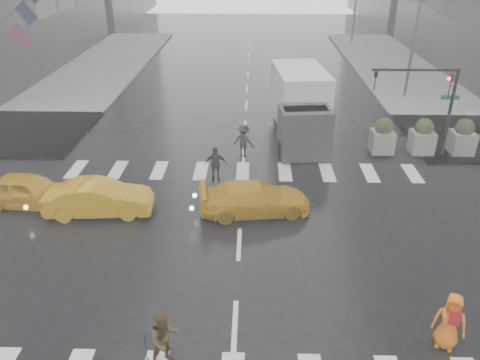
{
  "coord_description": "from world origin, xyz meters",
  "views": [
    {
      "loc": [
        0.43,
        -13.96,
        9.77
      ],
      "look_at": [
        -0.02,
        2.0,
        1.58
      ],
      "focal_mm": 35.0,
      "sensor_mm": 36.0,
      "label": 1
    }
  ],
  "objects_px": {
    "pedestrian_orange": "(450,321)",
    "taxi_mid": "(99,198)",
    "traffic_signal_pole": "(432,95)",
    "box_truck": "(301,105)",
    "taxi_front": "(28,190)",
    "pedestrian_brown": "(164,339)"
  },
  "relations": [
    {
      "from": "pedestrian_orange",
      "to": "taxi_mid",
      "type": "distance_m",
      "value": 13.08
    },
    {
      "from": "traffic_signal_pole",
      "to": "box_truck",
      "type": "relative_size",
      "value": 0.66
    },
    {
      "from": "traffic_signal_pole",
      "to": "taxi_front",
      "type": "distance_m",
      "value": 18.69
    },
    {
      "from": "pedestrian_orange",
      "to": "box_truck",
      "type": "distance_m",
      "value": 15.11
    },
    {
      "from": "traffic_signal_pole",
      "to": "pedestrian_orange",
      "type": "distance_m",
      "value": 13.23
    },
    {
      "from": "pedestrian_orange",
      "to": "traffic_signal_pole",
      "type": "bearing_deg",
      "value": 99.66
    },
    {
      "from": "taxi_mid",
      "to": "box_truck",
      "type": "bearing_deg",
      "value": -51.01
    },
    {
      "from": "pedestrian_orange",
      "to": "taxi_front",
      "type": "height_order",
      "value": "pedestrian_orange"
    },
    {
      "from": "pedestrian_brown",
      "to": "box_truck",
      "type": "xyz_separation_m",
      "value": [
        4.72,
        15.64,
        1.08
      ]
    },
    {
      "from": "traffic_signal_pole",
      "to": "pedestrian_brown",
      "type": "height_order",
      "value": "traffic_signal_pole"
    },
    {
      "from": "traffic_signal_pole",
      "to": "pedestrian_brown",
      "type": "distance_m",
      "value": 17.32
    },
    {
      "from": "pedestrian_brown",
      "to": "pedestrian_orange",
      "type": "bearing_deg",
      "value": -23.62
    },
    {
      "from": "pedestrian_orange",
      "to": "taxi_front",
      "type": "distance_m",
      "value": 16.07
    },
    {
      "from": "pedestrian_orange",
      "to": "taxi_front",
      "type": "bearing_deg",
      "value": 178.0
    },
    {
      "from": "traffic_signal_pole",
      "to": "taxi_front",
      "type": "bearing_deg",
      "value": -162.92
    },
    {
      "from": "pedestrian_orange",
      "to": "box_truck",
      "type": "relative_size",
      "value": 0.25
    },
    {
      "from": "taxi_mid",
      "to": "pedestrian_orange",
      "type": "bearing_deg",
      "value": -125.0
    },
    {
      "from": "pedestrian_brown",
      "to": "taxi_front",
      "type": "relative_size",
      "value": 0.42
    },
    {
      "from": "pedestrian_brown",
      "to": "taxi_mid",
      "type": "xyz_separation_m",
      "value": [
        -3.89,
        7.39,
        -0.16
      ]
    },
    {
      "from": "taxi_mid",
      "to": "traffic_signal_pole",
      "type": "bearing_deg",
      "value": -72.43
    },
    {
      "from": "taxi_mid",
      "to": "taxi_front",
      "type": "bearing_deg",
      "value": 74.84
    },
    {
      "from": "taxi_mid",
      "to": "box_truck",
      "type": "distance_m",
      "value": 11.99
    }
  ]
}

